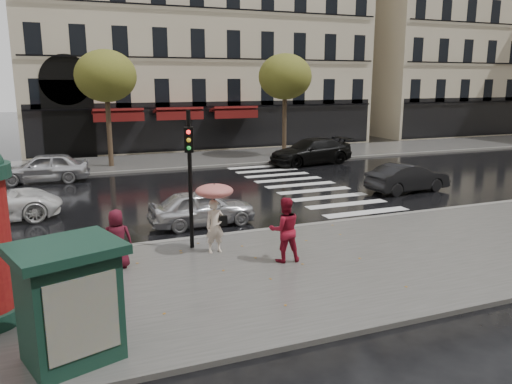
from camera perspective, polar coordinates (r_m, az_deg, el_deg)
name	(u,v)px	position (r m, az deg, el deg)	size (l,w,h in m)	color
ground	(261,270)	(13.43, 0.56, -8.85)	(160.00, 160.00, 0.00)	black
near_sidewalk	(268,274)	(12.98, 1.41, -9.35)	(90.00, 7.00, 0.12)	#474744
far_sidewalk	(144,162)	(31.32, -12.73, 3.33)	(90.00, 6.00, 0.12)	#474744
near_kerb	(226,235)	(16.07, -3.50, -4.98)	(90.00, 0.25, 0.14)	slate
far_kerb	(152,170)	(28.39, -11.75, 2.47)	(90.00, 0.25, 0.14)	slate
zebra_crossing	(301,185)	(24.24, 5.11, 0.83)	(3.60, 11.75, 0.01)	silver
bldg_far_corner	(189,0)	(43.42, -7.61, 20.91)	(26.00, 14.00, 22.90)	#B7A88C
bldg_far_right	(460,16)	(57.19, 22.32, 18.07)	(24.00, 14.00, 22.90)	#B7A88C
tree_far_left	(106,76)	(29.70, -16.79, 12.53)	(3.40, 3.40, 6.64)	#38281C
tree_far_right	(285,77)	(32.61, 3.33, 12.98)	(3.40, 3.40, 6.64)	#38281C
woman_umbrella	(215,206)	(14.05, -4.74, -1.64)	(1.06, 1.06, 2.04)	beige
woman_red	(285,230)	(13.45, 3.29, -4.30)	(0.86, 0.67, 1.77)	maroon
man_burgundy	(117,239)	(13.47, -15.59, -5.19)	(0.76, 0.50, 1.56)	#4E0F1D
traffic_light	(190,167)	(14.21, -7.58, 2.89)	(0.29, 0.39, 4.00)	black
newsstand	(69,301)	(9.33, -20.56, -11.60)	(2.13, 1.95, 2.11)	#133126
car_silver	(202,208)	(17.35, -6.18, -1.79)	(1.48, 3.68, 1.25)	silver
car_darkgrey	(408,178)	(23.56, 16.97, 1.58)	(1.37, 3.92, 1.29)	black
car_black	(311,151)	(30.37, 6.27, 4.64)	(2.15, 5.30, 1.54)	black
car_far_silver	(44,168)	(26.79, -23.06, 2.57)	(1.72, 4.28, 1.46)	silver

